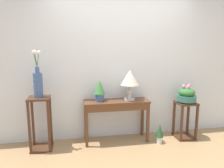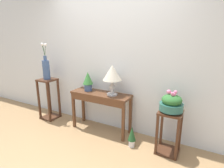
# 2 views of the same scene
# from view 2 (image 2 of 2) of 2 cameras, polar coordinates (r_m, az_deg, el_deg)

# --- Properties ---
(back_wall_with_art) EXTENTS (9.00, 0.10, 2.80)m
(back_wall_with_art) POSITION_cam_2_polar(r_m,az_deg,el_deg) (3.28, 0.45, 9.49)
(back_wall_with_art) COLOR silver
(back_wall_with_art) RESTS_ON ground
(console_table) EXTENTS (1.10, 0.36, 0.72)m
(console_table) POSITION_cam_2_polar(r_m,az_deg,el_deg) (3.27, -3.70, -4.87)
(console_table) COLOR #56331E
(console_table) RESTS_ON ground
(table_lamp) EXTENTS (0.32, 0.32, 0.52)m
(table_lamp) POSITION_cam_2_polar(r_m,az_deg,el_deg) (3.04, 0.05, 3.03)
(table_lamp) COLOR #B7B7BC
(table_lamp) RESTS_ON console_table
(potted_plant_on_console) EXTENTS (0.19, 0.19, 0.35)m
(potted_plant_on_console) POSITION_cam_2_polar(r_m,az_deg,el_deg) (3.36, -7.52, 1.11)
(potted_plant_on_console) COLOR #3D5684
(potted_plant_on_console) RESTS_ON console_table
(pedestal_stand_left) EXTENTS (0.33, 0.33, 0.85)m
(pedestal_stand_left) POSITION_cam_2_polar(r_m,az_deg,el_deg) (4.05, -19.03, -4.40)
(pedestal_stand_left) COLOR #472819
(pedestal_stand_left) RESTS_ON ground
(flower_vase_tall_left) EXTENTS (0.15, 0.15, 0.72)m
(flower_vase_tall_left) POSITION_cam_2_polar(r_m,az_deg,el_deg) (3.89, -19.87, 4.91)
(flower_vase_tall_left) COLOR #3D5684
(flower_vase_tall_left) RESTS_ON pedestal_stand_left
(pedestal_stand_right) EXTENTS (0.33, 0.33, 0.66)m
(pedestal_stand_right) POSITION_cam_2_polar(r_m,az_deg,el_deg) (2.91, 17.30, -14.15)
(pedestal_stand_right) COLOR #472819
(pedestal_stand_right) RESTS_ON ground
(planter_bowl_wide_right) EXTENTS (0.33, 0.33, 0.32)m
(planter_bowl_wide_right) POSITION_cam_2_polar(r_m,az_deg,el_deg) (2.72, 18.05, -5.66)
(planter_bowl_wide_right) COLOR #2D665B
(planter_bowl_wide_right) RESTS_ON pedestal_stand_right
(potted_plant_floor) EXTENTS (0.12, 0.12, 0.34)m
(potted_plant_floor) POSITION_cam_2_polar(r_m,az_deg,el_deg) (2.99, 6.21, -15.75)
(potted_plant_floor) COLOR silver
(potted_plant_floor) RESTS_ON ground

